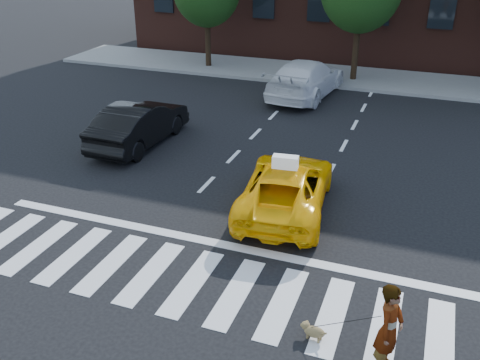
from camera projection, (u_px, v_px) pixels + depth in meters
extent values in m
plane|color=black|center=(192.00, 283.00, 11.35)|extent=(120.00, 120.00, 0.00)
cube|color=silver|center=(192.00, 282.00, 11.35)|extent=(13.00, 2.40, 0.01)
cube|color=silver|center=(221.00, 244.00, 12.70)|extent=(12.00, 0.30, 0.01)
cube|color=slate|center=(344.00, 77.00, 26.07)|extent=(30.00, 4.00, 0.15)
cylinder|color=black|center=(208.00, 37.00, 27.17)|extent=(0.28, 0.28, 3.25)
cylinder|color=black|center=(356.00, 44.00, 24.75)|extent=(0.28, 0.28, 3.55)
imported|color=#FFB405|center=(286.00, 187.00, 14.02)|extent=(2.62, 4.80, 1.28)
imported|color=black|center=(139.00, 124.00, 18.10)|extent=(1.63, 4.48, 1.47)
imported|color=silver|center=(306.00, 78.00, 23.13)|extent=(2.73, 5.62, 1.58)
imported|color=#999999|center=(389.00, 329.00, 8.82)|extent=(0.57, 0.71, 1.70)
ellipsoid|color=#876445|center=(314.00, 332.00, 9.74)|extent=(0.43, 0.30, 0.22)
sphere|color=#876445|center=(306.00, 325.00, 9.82)|extent=(0.20, 0.20, 0.16)
sphere|color=#876445|center=(302.00, 325.00, 9.87)|extent=(0.09, 0.09, 0.08)
cylinder|color=#876445|center=(324.00, 334.00, 9.62)|extent=(0.12, 0.06, 0.09)
sphere|color=#876445|center=(307.00, 322.00, 9.84)|extent=(0.07, 0.07, 0.06)
sphere|color=#876445|center=(304.00, 325.00, 9.76)|extent=(0.07, 0.07, 0.06)
cylinder|color=#876445|center=(307.00, 336.00, 9.82)|extent=(0.05, 0.05, 0.10)
cylinder|color=#876445|center=(310.00, 333.00, 9.89)|extent=(0.05, 0.05, 0.10)
cylinder|color=#876445|center=(318.00, 341.00, 9.70)|extent=(0.05, 0.05, 0.10)
cylinder|color=#876445|center=(321.00, 338.00, 9.77)|extent=(0.05, 0.05, 0.10)
cube|color=white|center=(285.00, 162.00, 13.50)|extent=(0.68, 0.35, 0.32)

